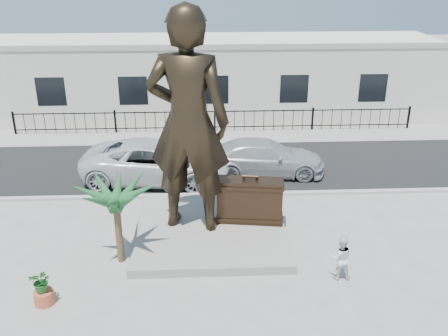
% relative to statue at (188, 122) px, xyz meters
% --- Properties ---
extents(ground, '(100.00, 100.00, 0.00)m').
position_rel_statue_xyz_m(ground, '(1.18, -1.71, -4.06)').
color(ground, '#9E9991').
rests_on(ground, ground).
extents(street, '(40.00, 7.00, 0.01)m').
position_rel_statue_xyz_m(street, '(1.18, 6.29, -4.05)').
color(street, black).
rests_on(street, ground).
extents(curb, '(40.00, 0.25, 0.12)m').
position_rel_statue_xyz_m(curb, '(1.18, 2.79, -4.00)').
color(curb, '#A5A399').
rests_on(curb, ground).
extents(far_sidewalk, '(40.00, 2.50, 0.02)m').
position_rel_statue_xyz_m(far_sidewalk, '(1.18, 10.29, -4.05)').
color(far_sidewalk, '#9E9991').
rests_on(far_sidewalk, ground).
extents(plinth, '(5.20, 5.20, 0.30)m').
position_rel_statue_xyz_m(plinth, '(0.68, -0.21, -3.91)').
color(plinth, gray).
rests_on(plinth, ground).
extents(fence, '(22.00, 0.10, 1.20)m').
position_rel_statue_xyz_m(fence, '(1.18, 11.09, -3.46)').
color(fence, black).
rests_on(fence, ground).
extents(building, '(28.00, 7.00, 4.40)m').
position_rel_statue_xyz_m(building, '(1.18, 15.29, -1.86)').
color(building, silver).
rests_on(building, ground).
extents(statue, '(3.06, 2.34, 7.52)m').
position_rel_statue_xyz_m(statue, '(0.00, 0.00, 0.00)').
color(statue, black).
rests_on(statue, plinth).
extents(suitcase, '(2.35, 1.04, 1.60)m').
position_rel_statue_xyz_m(suitcase, '(2.09, 0.14, -2.96)').
color(suitcase, black).
rests_on(suitcase, plinth).
extents(tourist, '(0.72, 0.57, 1.43)m').
position_rel_statue_xyz_m(tourist, '(4.52, -3.02, -3.34)').
color(tourist, white).
rests_on(tourist, ground).
extents(car_white, '(6.59, 3.52, 1.76)m').
position_rel_statue_xyz_m(car_white, '(-1.53, 4.51, -3.17)').
color(car_white, silver).
rests_on(car_white, street).
extents(car_silver, '(5.45, 2.49, 1.55)m').
position_rel_statue_xyz_m(car_silver, '(3.22, 5.01, -3.28)').
color(car_silver, '#A7AAAC').
rests_on(car_silver, street).
extents(worker, '(1.04, 0.68, 1.53)m').
position_rel_statue_xyz_m(worker, '(-0.56, 10.16, -3.28)').
color(worker, orange).
rests_on(worker, far_sidewalk).
extents(palm_tree, '(1.80, 1.80, 3.20)m').
position_rel_statue_xyz_m(palm_tree, '(-2.23, -1.77, -4.06)').
color(palm_tree, '#1B4C24').
rests_on(palm_tree, ground).
extents(planter, '(0.56, 0.56, 0.40)m').
position_rel_statue_xyz_m(planter, '(-4.07, -3.83, -3.86)').
color(planter, '#BD4D32').
rests_on(planter, ground).
extents(shrub, '(0.73, 0.68, 0.68)m').
position_rel_statue_xyz_m(shrub, '(-4.07, -3.83, -3.32)').
color(shrub, '#1E5C1E').
rests_on(shrub, planter).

